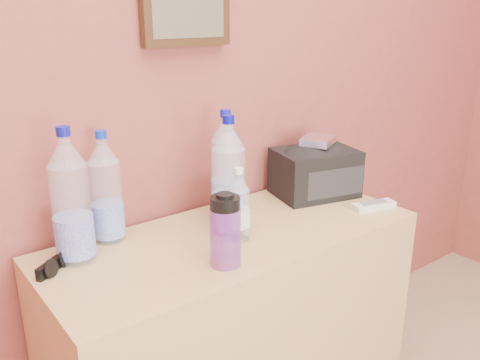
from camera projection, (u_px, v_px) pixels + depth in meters
name	position (u px, v px, depth m)	size (l,w,h in m)	color
picture_frame	(186.00, 3.00, 1.52)	(0.30, 0.03, 0.25)	#382311
dresser	(235.00, 335.00, 1.67)	(1.17, 0.49, 0.73)	tan
pet_large_a	(71.00, 203.00, 1.34)	(0.10, 0.10, 0.37)	silver
pet_large_b	(106.00, 193.00, 1.47)	(0.09, 0.09, 0.33)	silver
pet_large_c	(226.00, 170.00, 1.65)	(0.10, 0.10, 0.35)	silver
pet_large_d	(229.00, 182.00, 1.52)	(0.10, 0.10, 0.36)	#A6C9D5
pet_small	(239.00, 208.00, 1.49)	(0.06, 0.06, 0.22)	#B7E0ED
nalgene_bottle	(225.00, 230.00, 1.34)	(0.08, 0.08, 0.20)	purple
sunglasses	(54.00, 264.00, 1.33)	(0.13, 0.05, 0.03)	black
ac_remote	(374.00, 206.00, 1.75)	(0.15, 0.05, 0.02)	white
toiletry_bag	(315.00, 170.00, 1.85)	(0.28, 0.20, 0.19)	black
foil_packet	(318.00, 140.00, 1.81)	(0.12, 0.10, 0.03)	silver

